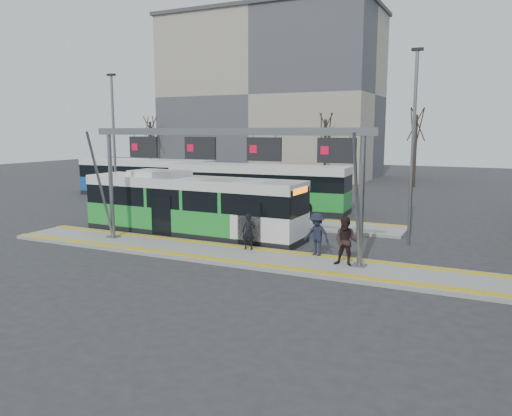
{
  "coord_description": "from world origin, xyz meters",
  "views": [
    {
      "loc": [
        9.89,
        -17.96,
        5.25
      ],
      "look_at": [
        -0.15,
        3.0,
        1.62
      ],
      "focal_mm": 35.0,
      "sensor_mm": 36.0,
      "label": 1
    }
  ],
  "objects_px": {
    "hero_bus": "(191,206)",
    "passenger_b": "(346,241)",
    "gantry": "(223,153)",
    "passenger_a": "(249,232)",
    "passenger_c": "(317,235)"
  },
  "relations": [
    {
      "from": "hero_bus",
      "to": "passenger_b",
      "type": "distance_m",
      "value": 9.2
    },
    {
      "from": "gantry",
      "to": "passenger_a",
      "type": "distance_m",
      "value": 3.54
    },
    {
      "from": "passenger_a",
      "to": "passenger_c",
      "type": "height_order",
      "value": "passenger_c"
    },
    {
      "from": "passenger_a",
      "to": "passenger_b",
      "type": "relative_size",
      "value": 0.82
    },
    {
      "from": "hero_bus",
      "to": "passenger_a",
      "type": "xyz_separation_m",
      "value": [
        4.27,
        -2.1,
        -0.54
      ]
    },
    {
      "from": "gantry",
      "to": "passenger_c",
      "type": "relative_size",
      "value": 7.33
    },
    {
      "from": "gantry",
      "to": "hero_bus",
      "type": "height_order",
      "value": "gantry"
    },
    {
      "from": "passenger_c",
      "to": "passenger_b",
      "type": "bearing_deg",
      "value": -19.81
    },
    {
      "from": "gantry",
      "to": "passenger_c",
      "type": "distance_m",
      "value": 5.13
    },
    {
      "from": "passenger_a",
      "to": "passenger_b",
      "type": "xyz_separation_m",
      "value": [
        4.48,
        -0.73,
        0.17
      ]
    },
    {
      "from": "gantry",
      "to": "hero_bus",
      "type": "distance_m",
      "value": 5.2
    },
    {
      "from": "hero_bus",
      "to": "passenger_c",
      "type": "distance_m",
      "value": 7.52
    },
    {
      "from": "passenger_a",
      "to": "passenger_b",
      "type": "bearing_deg",
      "value": -19.72
    },
    {
      "from": "hero_bus",
      "to": "passenger_b",
      "type": "xyz_separation_m",
      "value": [
        8.75,
        -2.83,
        -0.38
      ]
    },
    {
      "from": "passenger_a",
      "to": "passenger_b",
      "type": "distance_m",
      "value": 4.54
    }
  ]
}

